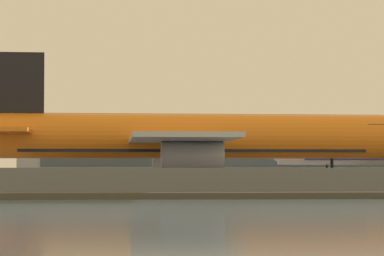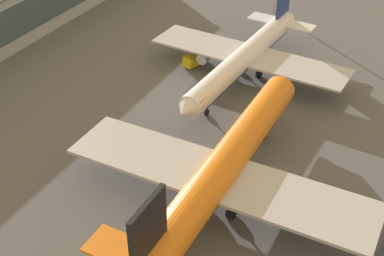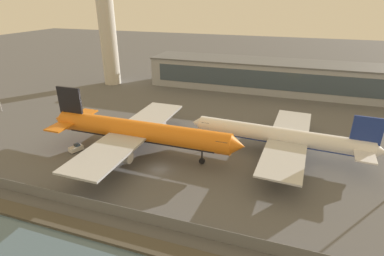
# 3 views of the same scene
# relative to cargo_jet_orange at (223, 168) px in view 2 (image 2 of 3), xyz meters

# --- Properties ---
(ground_plane) EXTENTS (500.00, 500.00, 0.00)m
(ground_plane) POSITION_rel_cargo_jet_orange_xyz_m (7.65, -5.55, -5.56)
(ground_plane) COLOR #565659
(cargo_jet_orange) EXTENTS (48.36, 41.04, 14.56)m
(cargo_jet_orange) POSITION_rel_cargo_jet_orange_xyz_m (0.00, 0.00, 0.00)
(cargo_jet_orange) COLOR orange
(cargo_jet_orange) RESTS_ON ground
(passenger_jet_white) EXTENTS (43.57, 37.68, 12.04)m
(passenger_jet_white) POSITION_rel_cargo_jet_orange_xyz_m (31.98, 9.85, -0.97)
(passenger_jet_white) COLOR white
(passenger_jet_white) RESTS_ON ground
(ops_van) EXTENTS (5.58, 3.49, 2.48)m
(ops_van) POSITION_rel_cargo_jet_orange_xyz_m (33.03, 20.41, -4.28)
(ops_van) COLOR yellow
(ops_van) RESTS_ON ground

